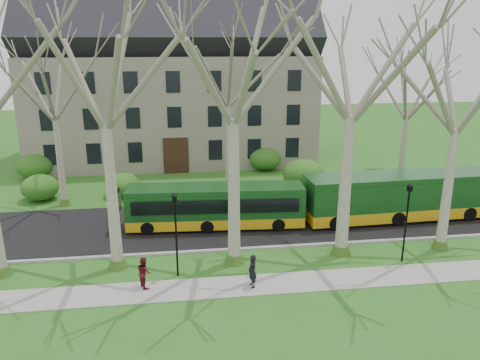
# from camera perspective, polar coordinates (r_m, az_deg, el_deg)

# --- Properties ---
(ground) EXTENTS (120.00, 120.00, 0.00)m
(ground) POSITION_cam_1_polar(r_m,az_deg,el_deg) (25.92, 5.98, -9.63)
(ground) COLOR #2E601B
(ground) RESTS_ON ground
(sidewalk) EXTENTS (70.00, 2.00, 0.06)m
(sidewalk) POSITION_cam_1_polar(r_m,az_deg,el_deg) (23.76, 7.40, -12.21)
(sidewalk) COLOR gray
(sidewalk) RESTS_ON ground
(road) EXTENTS (80.00, 8.00, 0.06)m
(road) POSITION_cam_1_polar(r_m,az_deg,el_deg) (30.80, 3.62, -5.06)
(road) COLOR black
(road) RESTS_ON ground
(curb) EXTENTS (80.00, 0.25, 0.14)m
(curb) POSITION_cam_1_polar(r_m,az_deg,el_deg) (27.20, 5.25, -8.10)
(curb) COLOR #A5A39E
(curb) RESTS_ON ground
(building) EXTENTS (26.50, 12.20, 16.00)m
(building) POSITION_cam_1_polar(r_m,az_deg,el_deg) (46.63, -8.15, 12.49)
(building) COLOR gray
(building) RESTS_ON ground
(tree_row_verge) EXTENTS (49.00, 7.00, 14.00)m
(tree_row_verge) POSITION_cam_1_polar(r_m,az_deg,el_deg) (23.93, 6.32, 5.88)
(tree_row_verge) COLOR gray
(tree_row_verge) RESTS_ON ground
(tree_row_far) EXTENTS (33.00, 7.00, 12.00)m
(tree_row_far) POSITION_cam_1_polar(r_m,az_deg,el_deg) (34.23, -0.19, 7.61)
(tree_row_far) COLOR gray
(tree_row_far) RESTS_ON ground
(lamp_row) EXTENTS (36.22, 0.22, 4.30)m
(lamp_row) POSITION_cam_1_polar(r_m,az_deg,el_deg) (23.98, 6.72, -5.17)
(lamp_row) COLOR black
(lamp_row) RESTS_ON ground
(hedges) EXTENTS (30.60, 8.60, 2.00)m
(hedges) POSITION_cam_1_polar(r_m,az_deg,el_deg) (38.00, -5.76, 0.73)
(hedges) COLOR #1F5D1A
(hedges) RESTS_ON ground
(bus_lead) EXTENTS (11.12, 2.99, 2.75)m
(bus_lead) POSITION_cam_1_polar(r_m,az_deg,el_deg) (29.46, -2.99, -3.17)
(bus_lead) COLOR #144718
(bus_lead) RESTS_ON road
(bus_follow) EXTENTS (12.63, 3.09, 3.14)m
(bus_follow) POSITION_cam_1_polar(r_m,az_deg,el_deg) (32.39, 18.87, -1.85)
(bus_follow) COLOR #144718
(bus_follow) RESTS_ON road
(pedestrian_a) EXTENTS (0.52, 0.67, 1.64)m
(pedestrian_a) POSITION_cam_1_polar(r_m,az_deg,el_deg) (22.75, 1.52, -11.04)
(pedestrian_a) COLOR black
(pedestrian_a) RESTS_ON sidewalk
(pedestrian_b) EXTENTS (0.85, 0.92, 1.53)m
(pedestrian_b) POSITION_cam_1_polar(r_m,az_deg,el_deg) (23.22, -11.62, -10.95)
(pedestrian_b) COLOR #541318
(pedestrian_b) RESTS_ON sidewalk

